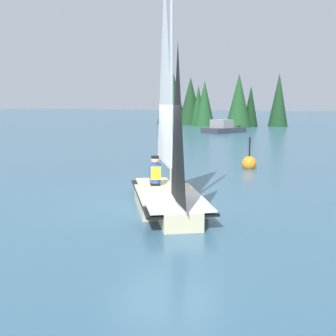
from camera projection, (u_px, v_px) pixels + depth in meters
ground_plane at (168, 208)px, 10.29m from camera, size 260.00×260.00×0.00m
sailboat_main at (168, 173)px, 10.18m from camera, size 3.55×4.13×5.86m
sailor_helm at (177, 179)px, 10.68m from camera, size 0.42×0.43×1.16m
sailor_crew at (155, 176)px, 11.10m from camera, size 0.42×0.43×1.16m
motorboat_distant at (223, 128)px, 36.18m from camera, size 3.23×4.18×1.14m
treeline_shore at (204, 100)px, 48.04m from camera, size 15.71×5.94×6.81m
buoy_marker at (249, 163)px, 16.46m from camera, size 0.57×0.57×1.31m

